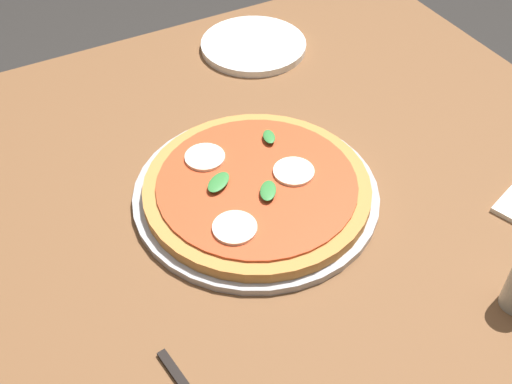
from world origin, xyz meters
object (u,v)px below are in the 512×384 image
object	(u,v)px
dining_table	(263,221)
serving_tray	(256,194)
plate_white	(253,45)
pizza	(257,188)

from	to	relation	value
dining_table	serving_tray	bearing A→B (deg)	-129.95
dining_table	plate_white	bearing A→B (deg)	64.50
dining_table	plate_white	world-z (taller)	plate_white
pizza	plate_white	xyz separation A→B (m)	(0.19, 0.37, -0.02)
pizza	serving_tray	bearing A→B (deg)	75.09
dining_table	plate_white	distance (m)	0.37
serving_tray	plate_white	bearing A→B (deg)	62.37
serving_tray	pizza	distance (m)	0.02
dining_table	pizza	world-z (taller)	pizza
serving_tray	pizza	bearing A→B (deg)	-104.91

